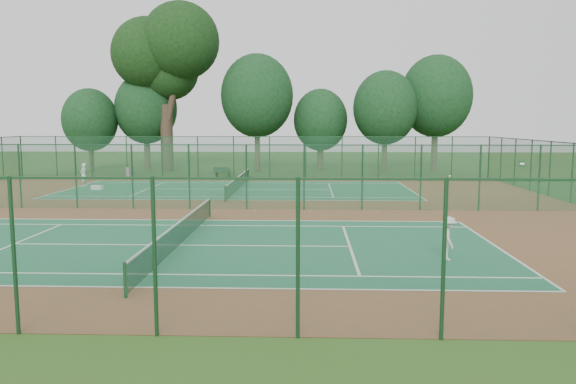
% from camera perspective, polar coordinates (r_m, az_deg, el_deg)
% --- Properties ---
extents(ground, '(120.00, 120.00, 0.00)m').
position_cam_1_polar(ground, '(30.40, -7.10, -1.75)').
color(ground, '#284A17').
rests_on(ground, ground).
extents(red_pad, '(40.00, 36.00, 0.01)m').
position_cam_1_polar(red_pad, '(30.40, -7.10, -1.74)').
color(red_pad, brown).
rests_on(red_pad, ground).
extents(court_near, '(23.77, 10.97, 0.01)m').
position_cam_1_polar(court_near, '(21.71, -10.88, -5.33)').
color(court_near, '#1D5C3F').
rests_on(court_near, red_pad).
extents(court_far, '(23.77, 10.97, 0.01)m').
position_cam_1_polar(court_far, '(39.23, -5.02, 0.28)').
color(court_far, '#1F6440').
rests_on(court_far, red_pad).
extents(fence_north, '(40.00, 0.09, 3.50)m').
position_cam_1_polar(fence_north, '(47.99, -3.72, 3.61)').
color(fence_north, '#1B5132').
rests_on(fence_north, ground).
extents(fence_south, '(40.00, 0.09, 3.50)m').
position_cam_1_polar(fence_south, '(12.94, -20.02, -6.16)').
color(fence_south, '#1B512D').
rests_on(fence_south, ground).
extents(fence_divider, '(40.00, 0.09, 3.50)m').
position_cam_1_polar(fence_divider, '(30.18, -7.15, 1.55)').
color(fence_divider, '#164425').
rests_on(fence_divider, ground).
extents(tennis_net_near, '(0.10, 12.90, 0.97)m').
position_cam_1_polar(tennis_net_near, '(21.60, -10.91, -3.96)').
color(tennis_net_near, '#12321A').
rests_on(tennis_net_near, ground).
extents(tennis_net_far, '(0.10, 12.90, 0.97)m').
position_cam_1_polar(tennis_net_far, '(39.17, -5.03, 1.04)').
color(tennis_net_far, '#13361B').
rests_on(tennis_net_far, ground).
extents(player_near, '(0.59, 0.98, 1.48)m').
position_cam_1_polar(player_near, '(19.69, 16.01, -4.54)').
color(player_near, silver).
rests_on(player_near, court_near).
extents(player_far, '(0.52, 0.69, 1.71)m').
position_cam_1_polar(player_far, '(43.08, -20.06, 1.63)').
color(player_far, white).
rests_on(player_far, court_far).
extents(trash_bin, '(0.51, 0.51, 0.83)m').
position_cam_1_polar(trash_bin, '(49.77, -15.92, 1.94)').
color(trash_bin, gray).
rests_on(trash_bin, red_pad).
extents(bench, '(1.48, 0.75, 0.88)m').
position_cam_1_polar(bench, '(47.92, -6.70, 2.02)').
color(bench, black).
rests_on(bench, red_pad).
extents(kit_bag, '(0.90, 0.56, 0.32)m').
position_cam_1_polar(kit_bag, '(41.02, -18.82, 0.43)').
color(kit_bag, white).
rests_on(kit_bag, red_pad).
extents(stray_ball_a, '(0.07, 0.07, 0.07)m').
position_cam_1_polar(stray_ball_a, '(29.14, 2.28, -2.00)').
color(stray_ball_a, '#A6C22D').
rests_on(stray_ball_a, red_pad).
extents(stray_ball_b, '(0.06, 0.06, 0.06)m').
position_cam_1_polar(stray_ball_b, '(29.35, 8.94, -2.02)').
color(stray_ball_b, yellow).
rests_on(stray_ball_b, red_pad).
extents(stray_ball_c, '(0.07, 0.07, 0.07)m').
position_cam_1_polar(stray_ball_c, '(29.49, -3.41, -1.89)').
color(stray_ball_c, '#D1DA32').
rests_on(stray_ball_c, red_pad).
extents(big_tree, '(10.27, 7.51, 15.77)m').
position_cam_1_polar(big_tree, '(55.33, -12.26, 13.68)').
color(big_tree, '#33261B').
rests_on(big_tree, ground).
extents(evergreen_row, '(39.00, 5.00, 12.00)m').
position_cam_1_polar(evergreen_row, '(54.28, -2.52, 2.15)').
color(evergreen_row, black).
rests_on(evergreen_row, ground).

